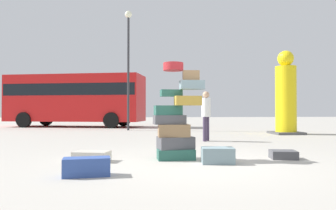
{
  "coord_description": "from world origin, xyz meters",
  "views": [
    {
      "loc": [
        -1.04,
        -6.05,
        1.02
      ],
      "look_at": [
        -0.28,
        2.14,
        1.15
      ],
      "focal_mm": 33.55,
      "sensor_mm": 36.0,
      "label": 1
    }
  ],
  "objects_px": {
    "suitcase_slate_upright_blue": "(218,155)",
    "person_bearded_onlooker": "(206,111)",
    "suitcase_tower": "(176,121)",
    "yellow_dummy_statue": "(286,97)",
    "suitcase_charcoal_white_trunk": "(283,155)",
    "suitcase_cream_foreground_near": "(92,156)",
    "lamp_post": "(128,52)",
    "suitcase_navy_right_side": "(87,167)",
    "parked_bus": "(76,97)"
  },
  "relations": [
    {
      "from": "suitcase_slate_upright_blue",
      "to": "person_bearded_onlooker",
      "type": "xyz_separation_m",
      "value": [
        0.7,
        4.28,
        0.83
      ]
    },
    {
      "from": "suitcase_tower",
      "to": "yellow_dummy_statue",
      "type": "height_order",
      "value": "yellow_dummy_statue"
    },
    {
      "from": "suitcase_slate_upright_blue",
      "to": "suitcase_charcoal_white_trunk",
      "type": "relative_size",
      "value": 1.17
    },
    {
      "from": "suitcase_slate_upright_blue",
      "to": "suitcase_charcoal_white_trunk",
      "type": "xyz_separation_m",
      "value": [
        1.51,
        0.43,
        -0.06
      ]
    },
    {
      "from": "suitcase_cream_foreground_near",
      "to": "lamp_post",
      "type": "bearing_deg",
      "value": 101.58
    },
    {
      "from": "suitcase_tower",
      "to": "person_bearded_onlooker",
      "type": "height_order",
      "value": "suitcase_tower"
    },
    {
      "from": "suitcase_charcoal_white_trunk",
      "to": "suitcase_navy_right_side",
      "type": "distance_m",
      "value": 4.06
    },
    {
      "from": "parked_bus",
      "to": "lamp_post",
      "type": "bearing_deg",
      "value": -34.7
    },
    {
      "from": "yellow_dummy_statue",
      "to": "suitcase_charcoal_white_trunk",
      "type": "bearing_deg",
      "value": -116.38
    },
    {
      "from": "suitcase_cream_foreground_near",
      "to": "person_bearded_onlooker",
      "type": "bearing_deg",
      "value": 64.37
    },
    {
      "from": "person_bearded_onlooker",
      "to": "suitcase_charcoal_white_trunk",
      "type": "bearing_deg",
      "value": 48.13
    },
    {
      "from": "suitcase_slate_upright_blue",
      "to": "suitcase_charcoal_white_trunk",
      "type": "bearing_deg",
      "value": 22.61
    },
    {
      "from": "suitcase_slate_upright_blue",
      "to": "person_bearded_onlooker",
      "type": "relative_size",
      "value": 0.37
    },
    {
      "from": "suitcase_tower",
      "to": "suitcase_charcoal_white_trunk",
      "type": "xyz_separation_m",
      "value": [
        2.24,
        -0.14,
        -0.71
      ]
    },
    {
      "from": "person_bearded_onlooker",
      "to": "parked_bus",
      "type": "distance_m",
      "value": 11.42
    },
    {
      "from": "suitcase_slate_upright_blue",
      "to": "yellow_dummy_statue",
      "type": "xyz_separation_m",
      "value": [
        4.76,
        6.98,
        1.43
      ]
    },
    {
      "from": "suitcase_tower",
      "to": "person_bearded_onlooker",
      "type": "bearing_deg",
      "value": 68.84
    },
    {
      "from": "lamp_post",
      "to": "suitcase_slate_upright_blue",
      "type": "bearing_deg",
      "value": -78.6
    },
    {
      "from": "suitcase_charcoal_white_trunk",
      "to": "yellow_dummy_statue",
      "type": "height_order",
      "value": "yellow_dummy_statue"
    },
    {
      "from": "suitcase_navy_right_side",
      "to": "yellow_dummy_statue",
      "type": "height_order",
      "value": "yellow_dummy_statue"
    },
    {
      "from": "suitcase_tower",
      "to": "suitcase_slate_upright_blue",
      "type": "xyz_separation_m",
      "value": [
        0.73,
        -0.57,
        -0.65
      ]
    },
    {
      "from": "person_bearded_onlooker",
      "to": "suitcase_cream_foreground_near",
      "type": "bearing_deg",
      "value": -3.18
    },
    {
      "from": "suitcase_cream_foreground_near",
      "to": "person_bearded_onlooker",
      "type": "height_order",
      "value": "person_bearded_onlooker"
    },
    {
      "from": "person_bearded_onlooker",
      "to": "suitcase_slate_upright_blue",
      "type": "bearing_deg",
      "value": 27.01
    },
    {
      "from": "suitcase_charcoal_white_trunk",
      "to": "parked_bus",
      "type": "relative_size",
      "value": 0.06
    },
    {
      "from": "suitcase_tower",
      "to": "suitcase_navy_right_side",
      "type": "bearing_deg",
      "value": -135.83
    },
    {
      "from": "lamp_post",
      "to": "suitcase_charcoal_white_trunk",
      "type": "bearing_deg",
      "value": -69.95
    },
    {
      "from": "suitcase_cream_foreground_near",
      "to": "parked_bus",
      "type": "relative_size",
      "value": 0.08
    },
    {
      "from": "suitcase_cream_foreground_near",
      "to": "suitcase_navy_right_side",
      "type": "height_order",
      "value": "suitcase_navy_right_side"
    },
    {
      "from": "parked_bus",
      "to": "lamp_post",
      "type": "xyz_separation_m",
      "value": [
        3.33,
        -3.73,
        2.16
      ]
    },
    {
      "from": "suitcase_tower",
      "to": "suitcase_cream_foreground_near",
      "type": "bearing_deg",
      "value": -176.64
    },
    {
      "from": "suitcase_cream_foreground_near",
      "to": "lamp_post",
      "type": "height_order",
      "value": "lamp_post"
    },
    {
      "from": "suitcase_slate_upright_blue",
      "to": "suitcase_cream_foreground_near",
      "type": "bearing_deg",
      "value": 175.88
    },
    {
      "from": "suitcase_cream_foreground_near",
      "to": "lamp_post",
      "type": "distance_m",
      "value": 10.47
    },
    {
      "from": "suitcase_tower",
      "to": "suitcase_charcoal_white_trunk",
      "type": "height_order",
      "value": "suitcase_tower"
    },
    {
      "from": "suitcase_navy_right_side",
      "to": "person_bearded_onlooker",
      "type": "height_order",
      "value": "person_bearded_onlooker"
    },
    {
      "from": "lamp_post",
      "to": "suitcase_navy_right_side",
      "type": "bearing_deg",
      "value": -91.3
    },
    {
      "from": "yellow_dummy_statue",
      "to": "parked_bus",
      "type": "height_order",
      "value": "yellow_dummy_statue"
    },
    {
      "from": "person_bearded_onlooker",
      "to": "yellow_dummy_statue",
      "type": "height_order",
      "value": "yellow_dummy_statue"
    },
    {
      "from": "suitcase_charcoal_white_trunk",
      "to": "suitcase_navy_right_side",
      "type": "bearing_deg",
      "value": -149.24
    },
    {
      "from": "suitcase_tower",
      "to": "suitcase_navy_right_side",
      "type": "relative_size",
      "value": 2.83
    },
    {
      "from": "yellow_dummy_statue",
      "to": "lamp_post",
      "type": "xyz_separation_m",
      "value": [
        -6.81,
        3.2,
        2.41
      ]
    },
    {
      "from": "suitcase_navy_right_side",
      "to": "yellow_dummy_statue",
      "type": "distance_m",
      "value": 10.72
    },
    {
      "from": "suitcase_slate_upright_blue",
      "to": "lamp_post",
      "type": "relative_size",
      "value": 0.1
    },
    {
      "from": "suitcase_cream_foreground_near",
      "to": "suitcase_charcoal_white_trunk",
      "type": "height_order",
      "value": "suitcase_cream_foreground_near"
    },
    {
      "from": "suitcase_tower",
      "to": "person_bearded_onlooker",
      "type": "relative_size",
      "value": 1.22
    },
    {
      "from": "lamp_post",
      "to": "suitcase_cream_foreground_near",
      "type": "bearing_deg",
      "value": -92.29
    },
    {
      "from": "suitcase_tower",
      "to": "parked_bus",
      "type": "relative_size",
      "value": 0.23
    },
    {
      "from": "yellow_dummy_statue",
      "to": "parked_bus",
      "type": "xyz_separation_m",
      "value": [
        -10.14,
        6.93,
        0.25
      ]
    },
    {
      "from": "suitcase_tower",
      "to": "lamp_post",
      "type": "height_order",
      "value": "lamp_post"
    }
  ]
}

